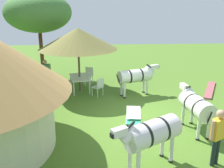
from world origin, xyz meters
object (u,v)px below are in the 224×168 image
(acacia_tree_behind_hut, at_px, (38,13))
(standing_watcher, at_px, (218,133))
(patio_chair_west_end, at_px, (54,84))
(patio_dining_table, at_px, (80,78))
(patio_chair_east_end, at_px, (89,74))
(shade_umbrella, at_px, (78,38))
(patio_chair_near_lawn, at_px, (99,86))
(striped_lounge_chair, at_px, (133,119))
(zebra_nearest_camera, at_px, (196,105))
(zebra_toward_hut, at_px, (151,134))
(guest_beside_umbrella, at_px, (46,72))
(zebra_by_umbrella, at_px, (136,76))

(acacia_tree_behind_hut, bearing_deg, standing_watcher, -143.73)
(patio_chair_west_end, height_order, acacia_tree_behind_hut, acacia_tree_behind_hut)
(patio_dining_table, bearing_deg, patio_chair_east_end, -19.12)
(shade_umbrella, xyz_separation_m, patio_chair_near_lawn, (-0.86, -0.97, -2.15))
(striped_lounge_chair, relative_size, acacia_tree_behind_hut, 0.18)
(zebra_nearest_camera, distance_m, zebra_toward_hut, 2.78)
(guest_beside_umbrella, distance_m, standing_watcher, 8.84)
(patio_dining_table, xyz_separation_m, patio_chair_near_lawn, (-0.86, -0.97, -0.14))
(standing_watcher, height_order, zebra_by_umbrella, standing_watcher)
(guest_beside_umbrella, distance_m, zebra_toward_hut, 7.75)
(shade_umbrella, relative_size, guest_beside_umbrella, 2.40)
(patio_chair_west_end, bearing_deg, patio_chair_east_end, 115.67)
(patio_dining_table, relative_size, patio_chair_east_end, 1.85)
(zebra_by_umbrella, bearing_deg, patio_chair_west_end, -114.93)
(shade_umbrella, xyz_separation_m, patio_chair_west_end, (-0.43, 1.22, -2.15))
(shade_umbrella, height_order, acacia_tree_behind_hut, acacia_tree_behind_hut)
(patio_chair_near_lawn, height_order, acacia_tree_behind_hut, acacia_tree_behind_hut)
(patio_chair_near_lawn, xyz_separation_m, zebra_toward_hut, (-5.58, -1.34, 0.51))
(zebra_nearest_camera, relative_size, zebra_toward_hut, 1.08)
(patio_chair_near_lawn, xyz_separation_m, zebra_nearest_camera, (-3.63, -3.32, 0.44))
(patio_dining_table, relative_size, zebra_nearest_camera, 0.77)
(zebra_by_umbrella, bearing_deg, guest_beside_umbrella, -122.05)
(guest_beside_umbrella, height_order, striped_lounge_chair, guest_beside_umbrella)
(zebra_by_umbrella, bearing_deg, zebra_toward_hut, -24.04)
(shade_umbrella, relative_size, zebra_toward_hut, 1.91)
(patio_chair_near_lawn, xyz_separation_m, standing_watcher, (-5.59, -3.16, 0.48))
(patio_chair_near_lawn, distance_m, zebra_nearest_camera, 4.93)
(shade_umbrella, bearing_deg, guest_beside_umbrella, 83.89)
(guest_beside_umbrella, distance_m, acacia_tree_behind_hut, 3.59)
(patio_chair_west_end, bearing_deg, shade_umbrella, 90.00)
(standing_watcher, xyz_separation_m, zebra_by_umbrella, (5.64, 1.38, -0.04))
(shade_umbrella, distance_m, patio_chair_east_end, 2.51)
(zebra_by_umbrella, relative_size, acacia_tree_behind_hut, 0.45)
(patio_dining_table, height_order, patio_chair_near_lawn, patio_chair_near_lawn)
(acacia_tree_behind_hut, bearing_deg, zebra_by_umbrella, -121.74)
(patio_chair_east_end, bearing_deg, patio_dining_table, 90.00)
(patio_chair_east_end, bearing_deg, shade_umbrella, 90.00)
(patio_chair_near_lawn, bearing_deg, standing_watcher, -108.86)
(patio_dining_table, distance_m, standing_watcher, 7.66)
(guest_beside_umbrella, bearing_deg, patio_chair_near_lawn, 127.95)
(zebra_nearest_camera, xyz_separation_m, acacia_tree_behind_hut, (6.80, 6.58, 2.83))
(patio_chair_west_end, bearing_deg, patio_dining_table, 90.00)
(patio_chair_west_end, distance_m, zebra_nearest_camera, 6.85)
(patio_chair_east_end, distance_m, guest_beside_umbrella, 2.42)
(standing_watcher, bearing_deg, shade_umbrella, 93.22)
(guest_beside_umbrella, bearing_deg, patio_chair_west_end, 98.19)
(patio_chair_near_lawn, height_order, guest_beside_umbrella, guest_beside_umbrella)
(patio_chair_east_end, xyz_separation_m, acacia_tree_behind_hut, (1.09, 2.72, 3.27))
(patio_dining_table, bearing_deg, acacia_tree_behind_hut, 44.82)
(patio_chair_west_end, height_order, standing_watcher, standing_watcher)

